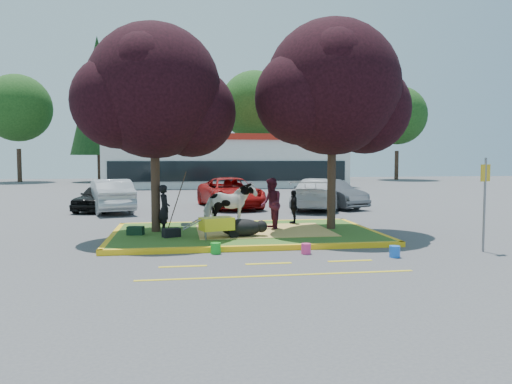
{
  "coord_description": "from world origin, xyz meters",
  "views": [
    {
      "loc": [
        -2.08,
        -15.6,
        2.5
      ],
      "look_at": [
        0.43,
        0.5,
        1.36
      ],
      "focal_mm": 35.0,
      "sensor_mm": 36.0,
      "label": 1
    }
  ],
  "objects": [
    {
      "name": "median_island",
      "position": [
        0.0,
        0.0,
        0.07
      ],
      "size": [
        8.0,
        5.0,
        0.15
      ],
      "primitive_type": "cube",
      "color": "#32591B",
      "rests_on": "ground"
    },
    {
      "name": "ground",
      "position": [
        0.0,
        0.0,
        0.0
      ],
      "size": [
        90.0,
        90.0,
        0.0
      ],
      "primitive_type": "plane",
      "color": "#424244",
      "rests_on": "ground"
    },
    {
      "name": "retail_building",
      "position": [
        2.0,
        27.98,
        2.25
      ],
      "size": [
        20.4,
        8.4,
        4.4
      ],
      "color": "silver",
      "rests_on": "ground"
    },
    {
      "name": "curb_far",
      "position": [
        0.0,
        2.58,
        0.07
      ],
      "size": [
        8.3,
        0.16,
        0.15
      ],
      "primitive_type": "cube",
      "color": "yellow",
      "rests_on": "ground"
    },
    {
      "name": "gear_bag_green",
      "position": [
        -3.38,
        -0.21,
        0.28
      ],
      "size": [
        0.53,
        0.39,
        0.26
      ],
      "primitive_type": "cube",
      "rotation": [
        0.0,
        0.0,
        -0.21
      ],
      "color": "black",
      "rests_on": "median_island"
    },
    {
      "name": "bucket_blue",
      "position": [
        3.25,
        -3.95,
        0.14
      ],
      "size": [
        0.33,
        0.33,
        0.29
      ],
      "primitive_type": "cylinder",
      "rotation": [
        0.0,
        0.0,
        -0.27
      ],
      "color": "blue",
      "rests_on": "ground"
    },
    {
      "name": "car_red",
      "position": [
        0.45,
        9.0,
        0.74
      ],
      "size": [
        3.25,
        5.67,
        1.49
      ],
      "primitive_type": "imported",
      "rotation": [
        0.0,
        0.0,
        0.15
      ],
      "color": "#A20F0D",
      "rests_on": "ground"
    },
    {
      "name": "fire_lane_stripe_c",
      "position": [
        2.0,
        -4.2,
        0.0
      ],
      "size": [
        1.1,
        0.12,
        0.01
      ],
      "primitive_type": "cube",
      "color": "yellow",
      "rests_on": "ground"
    },
    {
      "name": "curb_near",
      "position": [
        0.0,
        -2.58,
        0.07
      ],
      "size": [
        8.3,
        0.16,
        0.15
      ],
      "primitive_type": "cube",
      "color": "yellow",
      "rests_on": "ground"
    },
    {
      "name": "sign_post",
      "position": [
        5.9,
        -3.6,
        1.54
      ],
      "size": [
        0.34,
        0.15,
        2.49
      ],
      "rotation": [
        0.0,
        0.0,
        0.34
      ],
      "color": "slate",
      "rests_on": "ground"
    },
    {
      "name": "bucket_pink",
      "position": [
        1.17,
        -3.18,
        0.14
      ],
      "size": [
        0.29,
        0.29,
        0.27
      ],
      "primitive_type": "cylinder",
      "rotation": [
        0.0,
        0.0,
        -0.15
      ],
      "color": "#F1357C",
      "rests_on": "ground"
    },
    {
      "name": "treeline",
      "position": [
        1.23,
        37.61,
        7.73
      ],
      "size": [
        46.58,
        7.8,
        14.63
      ],
      "color": "black",
      "rests_on": "ground"
    },
    {
      "name": "car_white",
      "position": [
        4.54,
        7.55,
        0.75
      ],
      "size": [
        4.03,
        5.6,
        1.51
      ],
      "primitive_type": "imported",
      "rotation": [
        0.0,
        0.0,
        2.72
      ],
      "color": "silver",
      "rests_on": "ground"
    },
    {
      "name": "car_grey",
      "position": [
        5.34,
        8.12,
        0.7
      ],
      "size": [
        2.95,
        4.47,
        1.39
      ],
      "primitive_type": "imported",
      "rotation": [
        0.0,
        0.0,
        0.39
      ],
      "color": "#4E5155",
      "rests_on": "ground"
    },
    {
      "name": "curb_left",
      "position": [
        -4.08,
        0.0,
        0.07
      ],
      "size": [
        0.16,
        5.3,
        0.15
      ],
      "primitive_type": "cube",
      "color": "yellow",
      "rests_on": "ground"
    },
    {
      "name": "visitor_a",
      "position": [
        0.9,
        0.3,
        0.99
      ],
      "size": [
        0.65,
        0.83,
        1.68
      ],
      "primitive_type": "imported",
      "rotation": [
        0.0,
        0.0,
        -1.55
      ],
      "color": "#43131F",
      "rests_on": "median_island"
    },
    {
      "name": "fire_lane_stripe_b",
      "position": [
        0.0,
        -4.2,
        0.0
      ],
      "size": [
        1.1,
        0.12,
        0.01
      ],
      "primitive_type": "cube",
      "color": "yellow",
      "rests_on": "ground"
    },
    {
      "name": "visitor_b",
      "position": [
        1.93,
        1.52,
        0.75
      ],
      "size": [
        0.41,
        0.74,
        1.2
      ],
      "primitive_type": "imported",
      "rotation": [
        0.0,
        0.0,
        -1.74
      ],
      "color": "black",
      "rests_on": "median_island"
    },
    {
      "name": "tree_purple_right",
      "position": [
        2.92,
        0.18,
        4.56
      ],
      "size": [
        5.3,
        4.4,
        6.82
      ],
      "color": "black",
      "rests_on": "median_island"
    },
    {
      "name": "car_silver",
      "position": [
        -5.17,
        7.87,
        0.75
      ],
      "size": [
        2.77,
        4.83,
        1.51
      ],
      "primitive_type": "imported",
      "rotation": [
        0.0,
        0.0,
        3.41
      ],
      "color": "#B0B4B9",
      "rests_on": "ground"
    },
    {
      "name": "calf",
      "position": [
        -0.24,
        -1.04,
        0.41
      ],
      "size": [
        1.35,
        0.97,
        0.53
      ],
      "primitive_type": "ellipsoid",
      "rotation": [
        0.0,
        0.0,
        0.25
      ],
      "color": "black",
      "rests_on": "median_island"
    },
    {
      "name": "tree_purple_left",
      "position": [
        -2.78,
        0.38,
        4.36
      ],
      "size": [
        5.06,
        4.2,
        6.51
      ],
      "color": "black",
      "rests_on": "median_island"
    },
    {
      "name": "bucket_green",
      "position": [
        -1.14,
        -2.8,
        0.14
      ],
      "size": [
        0.34,
        0.34,
        0.29
      ],
      "primitive_type": "cylinder",
      "rotation": [
        0.0,
        0.0,
        0.32
      ],
      "color": "green",
      "rests_on": "ground"
    },
    {
      "name": "fire_lane_long",
      "position": [
        0.0,
        -5.4,
        0.0
      ],
      "size": [
        6.0,
        0.1,
        0.01
      ],
      "primitive_type": "cube",
      "color": "yellow",
      "rests_on": "ground"
    },
    {
      "name": "car_black",
      "position": [
        -5.7,
        8.44,
        0.64
      ],
      "size": [
        2.46,
        4.0,
        1.27
      ],
      "primitive_type": "imported",
      "rotation": [
        0.0,
        0.0,
        -0.28
      ],
      "color": "black",
      "rests_on": "ground"
    },
    {
      "name": "handler",
      "position": [
        -2.53,
        0.26,
        0.89
      ],
      "size": [
        0.48,
        0.61,
        1.49
      ],
      "primitive_type": "imported",
      "rotation": [
        0.0,
        0.0,
        1.82
      ],
      "color": "black",
      "rests_on": "median_island"
    },
    {
      "name": "wheelbarrow",
      "position": [
        -1.0,
        -1.34,
        0.58
      ],
      "size": [
        1.65,
        0.81,
        0.62
      ],
      "rotation": [
        0.0,
        0.0,
        0.31
      ],
      "color": "black",
      "rests_on": "median_island"
    },
    {
      "name": "straw_bedding",
      "position": [
        0.6,
        0.0,
        0.15
      ],
      "size": [
        4.2,
        3.0,
        0.01
      ],
      "primitive_type": "cube",
      "color": "#E0BC5C",
      "rests_on": "median_island"
    },
    {
      "name": "fire_lane_stripe_a",
      "position": [
        -2.0,
        -4.2,
        0.0
      ],
      "size": [
        1.1,
        0.12,
        0.01
      ],
      "primitive_type": "cube",
      "color": "yellow",
      "rests_on": "ground"
    },
    {
      "name": "cow",
      "position": [
        -0.36,
        1.2,
        0.89
      ],
      "size": [
        1.92,
        1.31,
        1.49
      ],
      "primitive_type": "imported",
      "rotation": [
        0.0,
        0.0,
        1.89
      ],
      "color": "silver",
      "rests_on": "median_island"
    },
    {
      "name": "curb_right",
      "position": [
        4.08,
        0.0,
        0.07
      ],
      "size": [
        0.16,
        5.3,
        0.15
      ],
      "primitive_type": "cube",
      "color": "yellow",
      "rests_on": "ground"
    },
    {
      "name": "gear_bag_dark",
      "position": [
        -2.3,
        -0.81,
        0.28
      ],
      "size": [
        0.57,
        0.46,
        0.26
      ],
      "primitive_type": "cube",
      "rotation": [
        0.0,
        0.0,
        0.43
      ],
      "color": "black",
      "rests_on": "median_island"
    }
  ]
}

